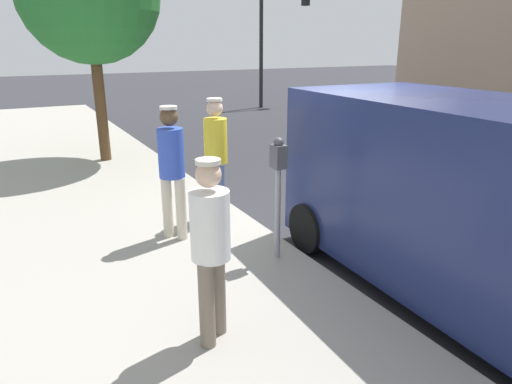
{
  "coord_description": "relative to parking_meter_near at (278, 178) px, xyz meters",
  "views": [
    {
      "loc": [
        4.08,
        5.28,
        2.71
      ],
      "look_at": [
        1.65,
        0.81,
        1.05
      ],
      "focal_mm": 32.19,
      "sensor_mm": 36.0,
      "label": 1
    }
  ],
  "objects": [
    {
      "name": "pedestrian_in_white",
      "position": [
        1.37,
        1.16,
        -0.07
      ],
      "size": [
        0.34,
        0.34,
        1.67
      ],
      "color": "#726656",
      "rests_on": "sidewalk_slab"
    },
    {
      "name": "parked_van",
      "position": [
        -1.5,
        1.9,
        -0.03
      ],
      "size": [
        2.28,
        5.26,
        2.15
      ],
      "color": "navy",
      "rests_on": "ground"
    },
    {
      "name": "sidewalk_slab",
      "position": [
        2.15,
        -0.81,
        -1.11
      ],
      "size": [
        5.0,
        32.0,
        0.15
      ],
      "primitive_type": "cube",
      "color": "#9E998E",
      "rests_on": "ground"
    },
    {
      "name": "pedestrian_in_yellow",
      "position": [
        0.11,
        -1.58,
        0.02
      ],
      "size": [
        0.34,
        0.36,
        1.81
      ],
      "color": "#4C608C",
      "rests_on": "sidewalk_slab"
    },
    {
      "name": "parking_meter_near",
      "position": [
        0.0,
        0.0,
        0.0
      ],
      "size": [
        0.14,
        0.18,
        1.52
      ],
      "color": "gray",
      "rests_on": "sidewalk_slab"
    },
    {
      "name": "traffic_light_corner",
      "position": [
        -8.03,
        -13.35,
        2.34
      ],
      "size": [
        2.48,
        0.42,
        5.2
      ],
      "color": "black",
      "rests_on": "ground"
    },
    {
      "name": "pedestrian_in_blue",
      "position": [
        0.92,
        -1.19,
        0.01
      ],
      "size": [
        0.34,
        0.34,
        1.8
      ],
      "color": "beige",
      "rests_on": "sidewalk_slab"
    },
    {
      "name": "ground_plane",
      "position": [
        -1.35,
        -0.81,
        -1.18
      ],
      "size": [
        80.0,
        80.0,
        0.0
      ],
      "primitive_type": "plane",
      "color": "#2D2D33"
    }
  ]
}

